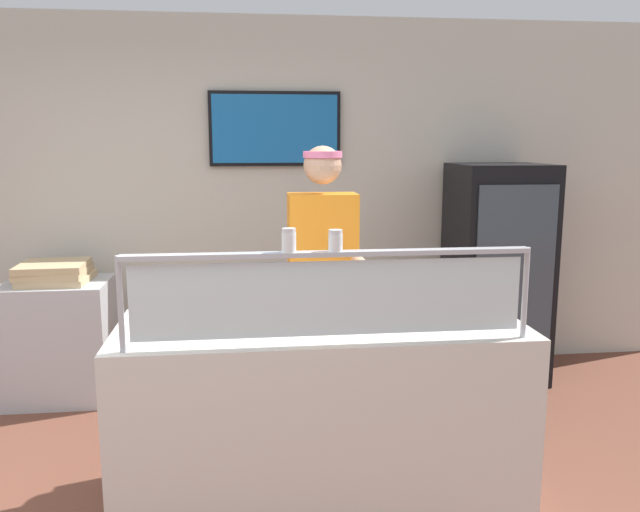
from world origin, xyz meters
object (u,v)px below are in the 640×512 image
object	(u,v)px
pizza_server	(357,313)
drink_fridge	(497,273)
pizza_box_stack	(55,272)
pepper_flake_shaker	(336,242)
pizza_tray	(352,316)
worker_figure	(323,281)
parmesan_shaker	(289,242)

from	to	relation	value
pizza_server	drink_fridge	distance (m)	2.14
drink_fridge	pizza_box_stack	world-z (taller)	drink_fridge
drink_fridge	pepper_flake_shaker	bearing A→B (deg)	-127.27
drink_fridge	pizza_tray	bearing A→B (deg)	-130.23
worker_figure	pepper_flake_shaker	bearing A→B (deg)	-94.22
pizza_tray	pepper_flake_shaker	bearing A→B (deg)	-110.53
parmesan_shaker	drink_fridge	world-z (taller)	drink_fridge
pizza_server	parmesan_shaker	world-z (taller)	parmesan_shaker
pizza_server	parmesan_shaker	size ratio (longest dim) A/B	2.88
pizza_tray	parmesan_shaker	xyz separation A→B (m)	(-0.32, -0.36, 0.42)
pizza_server	pizza_box_stack	distance (m)	2.42
worker_figure	pizza_box_stack	xyz separation A→B (m)	(-1.73, 0.98, -0.11)
pizza_server	parmesan_shaker	xyz separation A→B (m)	(-0.34, -0.34, 0.40)
parmesan_shaker	pepper_flake_shaker	distance (m)	0.19
pizza_tray	pizza_server	world-z (taller)	pizza_server
pepper_flake_shaker	drink_fridge	xyz separation A→B (m)	(1.51, 1.99, -0.57)
pizza_server	worker_figure	world-z (taller)	worker_figure
pepper_flake_shaker	drink_fridge	size ratio (longest dim) A/B	0.05
parmesan_shaker	pepper_flake_shaker	size ratio (longest dim) A/B	1.10
worker_figure	drink_fridge	distance (m)	1.78
pizza_server	parmesan_shaker	bearing A→B (deg)	-124.40
worker_figure	drink_fridge	bearing A→B (deg)	35.47
pizza_tray	pizza_box_stack	size ratio (longest dim) A/B	0.86
parmesan_shaker	pizza_tray	bearing A→B (deg)	47.92
pizza_tray	pepper_flake_shaker	world-z (taller)	pepper_flake_shaker
pizza_server	pizza_box_stack	xyz separation A→B (m)	(-1.81, 1.61, -0.09)
pizza_server	pepper_flake_shaker	distance (m)	0.54
pepper_flake_shaker	worker_figure	bearing A→B (deg)	85.78
pizza_box_stack	parmesan_shaker	bearing A→B (deg)	-52.87
pizza_tray	parmesan_shaker	size ratio (longest dim) A/B	4.18
worker_figure	pizza_box_stack	distance (m)	1.99
worker_figure	pizza_server	bearing A→B (deg)	-82.46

